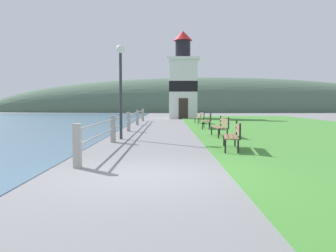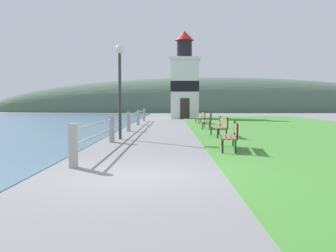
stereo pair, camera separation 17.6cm
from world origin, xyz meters
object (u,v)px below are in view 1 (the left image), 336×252
park_bench_by_lighthouse (200,117)px  lamp_post (121,74)px  park_bench_near (233,134)px  park_bench_midway (221,126)px  park_bench_far (208,120)px  lighthouse (183,83)px

park_bench_by_lighthouse → lamp_post: size_ratio=0.42×
park_bench_near → lamp_post: lamp_post is taller
park_bench_midway → park_bench_by_lighthouse: (-0.00, 10.55, -0.00)m
park_bench_far → park_bench_by_lighthouse: same height
park_bench_midway → lamp_post: 4.89m
lighthouse → park_bench_far: bearing=-86.9°
park_bench_midway → park_bench_far: same height
park_bench_far → lighthouse: 15.95m
park_bench_near → lighthouse: bearing=-81.4°
park_bench_near → park_bench_far: same height
park_bench_by_lighthouse → park_bench_near: bearing=85.0°
park_bench_midway → lamp_post: lamp_post is taller
park_bench_far → lighthouse: bearing=-79.0°
park_bench_far → lighthouse: lighthouse is taller
park_bench_near → park_bench_by_lighthouse: same height
park_bench_near → park_bench_midway: (0.27, 4.62, -0.00)m
park_bench_midway → park_bench_by_lighthouse: size_ratio=1.06×
park_bench_by_lighthouse → lighthouse: 10.92m
park_bench_near → lamp_post: (-4.06, 4.04, 2.20)m
park_bench_midway → park_bench_far: (0.00, 5.37, 0.00)m
park_bench_far → lamp_post: bearing=61.8°
park_bench_near → park_bench_far: size_ratio=0.94×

